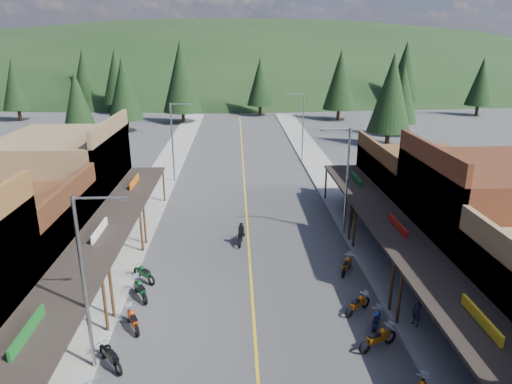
{
  "coord_description": "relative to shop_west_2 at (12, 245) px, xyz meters",
  "views": [
    {
      "loc": [
        -0.79,
        -22.84,
        13.61
      ],
      "look_at": [
        0.65,
        9.3,
        3.0
      ],
      "focal_mm": 32.0,
      "sensor_mm": 36.0,
      "label": 1
    }
  ],
  "objects": [
    {
      "name": "shop_east_3",
      "position": [
        27.51,
        9.6,
        -0.0
      ],
      "size": [
        10.9,
        10.2,
        6.2
      ],
      "color": "#4C2D16",
      "rests_on": "ground"
    },
    {
      "name": "pine_3",
      "position": [
        17.75,
        64.3,
        3.95
      ],
      "size": [
        5.04,
        5.04,
        11.0
      ],
      "color": "black",
      "rests_on": "ground"
    },
    {
      "name": "sidewalk_east",
      "position": [
        22.45,
        18.3,
        -2.46
      ],
      "size": [
        3.4,
        94.0,
        0.15
      ],
      "primitive_type": "cube",
      "color": "gray",
      "rests_on": "ground"
    },
    {
      "name": "sidewalk_west",
      "position": [
        5.05,
        18.3,
        -2.46
      ],
      "size": [
        3.4,
        94.0,
        0.15
      ],
      "primitive_type": "cube",
      "color": "gray",
      "rests_on": "ground"
    },
    {
      "name": "ridge_hill",
      "position": [
        13.75,
        133.3,
        -2.53
      ],
      "size": [
        310.0,
        140.0,
        60.0
      ],
      "primitive_type": "ellipsoid",
      "color": "black",
      "rests_on": "ground"
    },
    {
      "name": "pine_1",
      "position": [
        -10.25,
        68.3,
        4.7
      ],
      "size": [
        5.88,
        5.88,
        12.5
      ],
      "color": "black",
      "rests_on": "ground"
    },
    {
      "name": "pine_7",
      "position": [
        -18.25,
        74.3,
        4.7
      ],
      "size": [
        5.88,
        5.88,
        12.5
      ],
      "color": "black",
      "rests_on": "ground"
    },
    {
      "name": "pine_11",
      "position": [
        33.75,
        36.3,
        4.65
      ],
      "size": [
        5.82,
        5.82,
        12.4
      ],
      "color": "black",
      "rests_on": "ground"
    },
    {
      "name": "pedestrian_east_a",
      "position": [
        21.79,
        -5.37,
        -1.6
      ],
      "size": [
        0.57,
        0.67,
        1.57
      ],
      "primitive_type": "imported",
      "rotation": [
        0.0,
        0.0,
        -1.18
      ],
      "color": "#211E2D",
      "rests_on": "sidewalk_east"
    },
    {
      "name": "streetlight_1",
      "position": [
        6.8,
        20.3,
        1.93
      ],
      "size": [
        2.16,
        0.18,
        8.0
      ],
      "color": "gray",
      "rests_on": "ground"
    },
    {
      "name": "bike_east_7",
      "position": [
        19.27,
        -3.88,
        -2.0
      ],
      "size": [
        1.87,
        1.64,
        1.07
      ],
      "primitive_type": null,
      "rotation": [
        0.0,
        0.0,
        -0.91
      ],
      "color": "#BB540D",
      "rests_on": "ground"
    },
    {
      "name": "pine_0",
      "position": [
        -26.25,
        60.3,
        3.95
      ],
      "size": [
        5.04,
        5.04,
        11.0
      ],
      "color": "black",
      "rests_on": "ground"
    },
    {
      "name": "bike_east_5",
      "position": [
        19.42,
        -6.89,
        -1.92
      ],
      "size": [
        2.23,
        1.57,
        1.22
      ],
      "primitive_type": null,
      "rotation": [
        0.0,
        0.0,
        -1.12
      ],
      "color": "#AA560C",
      "rests_on": "ground"
    },
    {
      "name": "pedestrian_east_b",
      "position": [
        21.76,
        7.66,
        -1.51
      ],
      "size": [
        0.86,
        0.51,
        1.74
      ],
      "primitive_type": "imported",
      "rotation": [
        0.0,
        0.0,
        3.17
      ],
      "color": "brown",
      "rests_on": "sidewalk_east"
    },
    {
      "name": "shop_west_2",
      "position": [
        0.0,
        0.0,
        0.0
      ],
      "size": [
        10.9,
        9.0,
        6.2
      ],
      "color": "#3F2111",
      "rests_on": "ground"
    },
    {
      "name": "pine_8",
      "position": [
        -8.25,
        38.3,
        3.44
      ],
      "size": [
        4.48,
        4.48,
        10.0
      ],
      "color": "black",
      "rests_on": "ground"
    },
    {
      "name": "shop_east_2",
      "position": [
        27.54,
        0.0,
        0.99
      ],
      "size": [
        10.9,
        9.0,
        8.2
      ],
      "color": "#562B19",
      "rests_on": "ground"
    },
    {
      "name": "bike_east_6",
      "position": [
        19.75,
        -5.52,
        -1.98
      ],
      "size": [
        1.43,
        2.02,
        1.1
      ],
      "primitive_type": null,
      "rotation": [
        0.0,
        0.0,
        -0.46
      ],
      "color": "navy",
      "rests_on": "ground"
    },
    {
      "name": "bike_west_7",
      "position": [
        7.55,
        -1.96,
        -1.94
      ],
      "size": [
        1.61,
        2.16,
        1.19
      ],
      "primitive_type": null,
      "rotation": [
        0.0,
        0.0,
        0.5
      ],
      "color": "#0D441E",
      "rests_on": "ground"
    },
    {
      "name": "centerline",
      "position": [
        13.75,
        18.3,
        -2.53
      ],
      "size": [
        0.15,
        90.0,
        0.01
      ],
      "primitive_type": "cube",
      "color": "gold",
      "rests_on": "ground"
    },
    {
      "name": "bike_west_5",
      "position": [
        7.33,
        -7.59,
        -1.94
      ],
      "size": [
        1.85,
        2.05,
        1.19
      ],
      "primitive_type": null,
      "rotation": [
        0.0,
        0.0,
        0.68
      ],
      "color": "black",
      "rests_on": "ground"
    },
    {
      "name": "bike_east_8",
      "position": [
        19.71,
        0.51,
        -1.97
      ],
      "size": [
        1.51,
        2.05,
        1.13
      ],
      "primitive_type": null,
      "rotation": [
        0.0,
        0.0,
        -0.49
      ],
      "color": "#C0740D",
      "rests_on": "ground"
    },
    {
      "name": "shop_west_3",
      "position": [
        -0.03,
        9.6,
        0.99
      ],
      "size": [
        10.9,
        10.2,
        8.2
      ],
      "color": "brown",
      "rests_on": "ground"
    },
    {
      "name": "pine_4",
      "position": [
        31.75,
        58.3,
        4.7
      ],
      "size": [
        5.88,
        5.88,
        12.5
      ],
      "color": "black",
      "rests_on": "ground"
    },
    {
      "name": "ground",
      "position": [
        13.75,
        -1.7,
        -2.53
      ],
      "size": [
        220.0,
        220.0,
        0.0
      ],
      "primitive_type": "plane",
      "color": "#38383A",
      "rests_on": "ground"
    },
    {
      "name": "streetlight_3",
      "position": [
        20.71,
        28.3,
        1.93
      ],
      "size": [
        2.16,
        0.18,
        8.0
      ],
      "color": "gray",
      "rests_on": "ground"
    },
    {
      "name": "streetlight_0",
      "position": [
        6.8,
        -7.7,
        1.93
      ],
      "size": [
        2.16,
        0.18,
        8.0
      ],
      "color": "gray",
      "rests_on": "ground"
    },
    {
      "name": "bike_west_6",
      "position": [
        7.74,
        -4.83,
        -1.97
      ],
      "size": [
        1.46,
        2.06,
        1.13
      ],
      "primitive_type": null,
      "rotation": [
        0.0,
        0.0,
        0.46
      ],
      "color": "#C7440E",
      "rests_on": "ground"
    },
    {
      "name": "pine_6",
      "position": [
        59.75,
        62.3,
        3.95
      ],
      "size": [
        5.04,
        5.04,
        11.0
      ],
      "color": "black",
      "rests_on": "ground"
    },
    {
      "name": "rider_on_bike",
      "position": [
        13.24,
        5.1,
        -1.87
      ],
      "size": [
        1.0,
        2.24,
        1.65
      ],
      "rotation": [
        0.0,
        0.0,
        -0.13
      ],
      "color": "black",
      "rests_on": "ground"
    },
    {
      "name": "pine_2",
      "position": [
        3.75,
        56.3,
        5.46
      ],
      "size": [
        6.72,
        6.72,
        14.0
      ],
      "color": "black",
      "rests_on": "ground"
    },
    {
      "name": "pine_9",
      "position": [
        37.75,
        43.3,
        3.85
      ],
      "size": [
        4.93,
        4.93,
        10.8
      ],
      "color": "black",
      "rests_on": "ground"
    },
    {
      "name": "pine_10",
      "position": [
        -4.25,
        48.3,
        4.25
      ],
      "size": [
        5.38,
        5.38,
        11.6
      ],
      "color": "black",
      "rests_on": "ground"
    },
    {
      "name": "streetlight_2",
      "position": [
        20.71,
        6.3,
        1.93
      ],
      "size": [
        2.16,
        0.18,
        8.0
      ],
      "color": "gray",
      "rests_on": "ground"
    },
    {
      "name": "pine_5",
      "position": [
        47.75,
        70.3,
        5.46
      ],
      "size": [
        6.72,
        6.72,
        14.0
      ],
      "color": "black",
      "rests_on": "ground"
    },
    {
      "name": "bike_west_8",
      "position": [
        7.38,
        -0.04,
        -1.96
      ],
      "size": [
        1.89,
        1.89,
        1.15
      ],
      "primitive_type": null,
      "rotation": [
        0.0,
        0.0,
        0.78
      ],
      "color": "#0C3C1C",
      "rests_on": "ground"
    }
  ]
}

